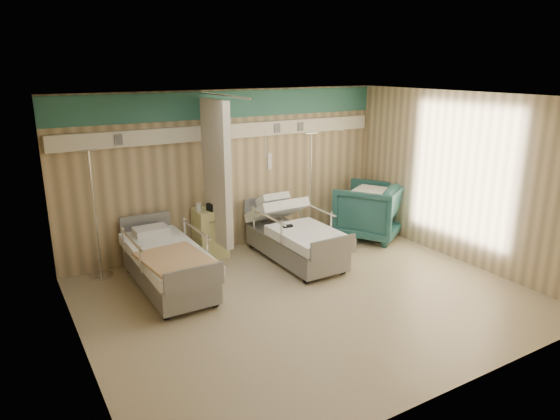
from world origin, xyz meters
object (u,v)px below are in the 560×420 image
object	(u,v)px
bed_left	(168,269)
iv_stand_right	(310,218)
visitor_armchair	(369,211)
iv_stand_left	(99,252)
bed_right	(295,243)
bedside_cabinet	(210,233)

from	to	relation	value
bed_left	iv_stand_right	world-z (taller)	iv_stand_right
visitor_armchair	iv_stand_left	distance (m)	4.88
bed_right	visitor_armchair	bearing A→B (deg)	8.96
iv_stand_left	bedside_cabinet	bearing A→B (deg)	-2.51
iv_stand_right	iv_stand_left	bearing A→B (deg)	176.59
bedside_cabinet	bed_left	bearing A→B (deg)	-139.40
bed_left	bedside_cabinet	distance (m)	1.39
bed_left	iv_stand_left	size ratio (longest dim) A/B	1.08
visitor_armchair	iv_stand_left	xyz separation A→B (m)	(-4.83, 0.69, -0.11)
bedside_cabinet	iv_stand_left	xyz separation A→B (m)	(-1.83, 0.08, -0.01)
iv_stand_right	iv_stand_left	world-z (taller)	iv_stand_right
bed_right	iv_stand_right	bearing A→B (deg)	43.02
bed_right	bed_left	distance (m)	2.20
bed_right	visitor_armchair	world-z (taller)	visitor_armchair
bed_right	bedside_cabinet	xyz separation A→B (m)	(-1.15, 0.90, 0.11)
iv_stand_right	bedside_cabinet	bearing A→B (deg)	175.75
bed_right	visitor_armchair	distance (m)	1.88
bed_left	visitor_armchair	size ratio (longest dim) A/B	1.89
bed_right	iv_stand_left	xyz separation A→B (m)	(-2.98, 0.98, 0.10)
bed_right	bed_left	world-z (taller)	same
visitor_armchair	iv_stand_left	world-z (taller)	iv_stand_left
iv_stand_right	bed_right	bearing A→B (deg)	-136.98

